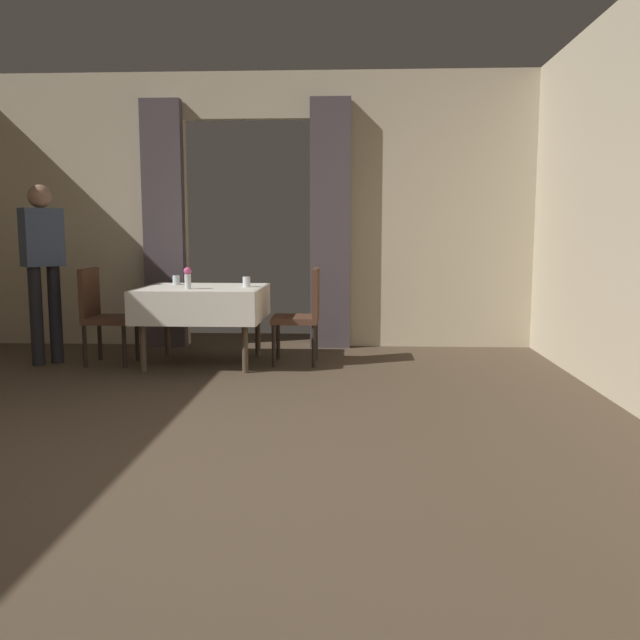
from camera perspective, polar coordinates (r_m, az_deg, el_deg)
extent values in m
plane|color=#4C3D2D|center=(3.74, -15.92, -12.76)|extent=(10.08, 10.08, 0.00)
cube|color=beige|center=(8.14, -19.96, 8.63)|extent=(2.50, 0.12, 3.00)
cube|color=beige|center=(7.56, 8.86, 9.11)|extent=(2.50, 0.12, 3.00)
cube|color=beige|center=(7.75, -6.24, 18.43)|extent=(1.40, 0.12, 0.50)
cube|color=#4C4247|center=(7.66, -13.13, 7.86)|extent=(0.44, 0.14, 2.70)
cube|color=#4C4247|center=(7.38, 0.89, 8.07)|extent=(0.44, 0.14, 2.70)
cylinder|color=#4C3D2D|center=(6.32, -14.87, -1.12)|extent=(0.06, 0.06, 0.71)
cylinder|color=#4C3D2D|center=(6.11, -6.41, -1.22)|extent=(0.06, 0.06, 0.71)
cylinder|color=#4C3D2D|center=(7.11, -12.87, -0.13)|extent=(0.06, 0.06, 0.71)
cylinder|color=#4C3D2D|center=(6.91, -5.33, -0.19)|extent=(0.06, 0.06, 0.71)
cube|color=#4C3D2D|center=(6.55, -9.96, 2.57)|extent=(1.10, 0.99, 0.03)
cube|color=silver|center=(6.55, -9.96, 2.74)|extent=(1.16, 1.05, 0.01)
cube|color=silver|center=(6.06, -11.01, 0.91)|extent=(1.16, 0.02, 0.31)
cube|color=silver|center=(7.08, -9.01, 1.88)|extent=(1.16, 0.02, 0.31)
cube|color=silver|center=(6.72, -14.77, 1.43)|extent=(0.02, 1.05, 0.31)
cube|color=silver|center=(6.46, -4.90, 1.42)|extent=(0.02, 1.05, 0.31)
cylinder|color=black|center=(6.93, -15.29, -1.62)|extent=(0.04, 0.04, 0.42)
cylinder|color=black|center=(6.57, -16.31, -2.14)|extent=(0.04, 0.04, 0.42)
cylinder|color=black|center=(7.05, -18.23, -1.57)|extent=(0.04, 0.04, 0.42)
cylinder|color=black|center=(6.71, -19.38, -2.07)|extent=(0.04, 0.04, 0.42)
cube|color=#513323|center=(6.78, -17.38, 0.03)|extent=(0.44, 0.44, 0.06)
cube|color=#513323|center=(6.83, -19.04, 2.17)|extent=(0.05, 0.42, 0.48)
cylinder|color=black|center=(6.37, -3.95, -2.16)|extent=(0.04, 0.04, 0.42)
cylinder|color=black|center=(6.74, -3.58, -1.62)|extent=(0.04, 0.04, 0.42)
cylinder|color=black|center=(6.33, -0.54, -2.19)|extent=(0.04, 0.04, 0.42)
cylinder|color=black|center=(6.71, -0.35, -1.64)|extent=(0.04, 0.04, 0.42)
cube|color=#513323|center=(6.50, -2.11, 0.06)|extent=(0.44, 0.44, 0.06)
cube|color=#513323|center=(6.46, -0.36, 2.30)|extent=(0.05, 0.42, 0.48)
cylinder|color=silver|center=(6.33, -11.18, 3.23)|extent=(0.06, 0.06, 0.14)
sphere|color=#D84C8C|center=(6.33, -11.20, 4.12)|extent=(0.07, 0.07, 0.07)
cylinder|color=silver|center=(6.49, -6.27, 3.25)|extent=(0.07, 0.07, 0.10)
cylinder|color=silver|center=(6.90, -12.13, 3.35)|extent=(0.07, 0.07, 0.09)
cylinder|color=black|center=(7.02, -21.59, 0.42)|extent=(0.12, 0.12, 0.95)
cylinder|color=black|center=(6.96, -22.98, 0.30)|extent=(0.12, 0.12, 0.95)
cube|color=#3F4C66|center=(6.95, -22.59, 6.51)|extent=(0.41, 0.41, 0.55)
sphere|color=#9E755B|center=(6.95, -22.75, 9.68)|extent=(0.22, 0.22, 0.22)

